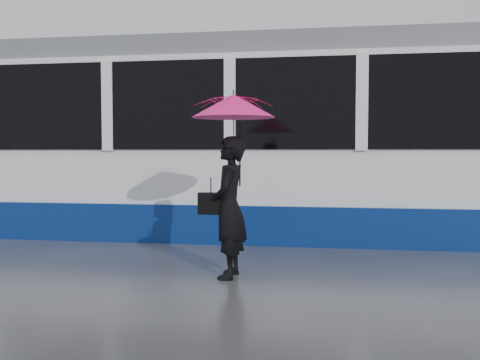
# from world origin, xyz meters

# --- Properties ---
(ground) EXTENTS (90.00, 90.00, 0.00)m
(ground) POSITION_xyz_m (0.00, 0.00, 0.00)
(ground) COLOR #2D2D32
(ground) RESTS_ON ground
(rails) EXTENTS (34.00, 1.51, 0.02)m
(rails) POSITION_xyz_m (0.00, 2.50, 0.01)
(rails) COLOR #3F3D38
(rails) RESTS_ON ground
(woman) EXTENTS (0.41, 0.61, 1.64)m
(woman) POSITION_xyz_m (-0.42, -0.87, 0.82)
(woman) COLOR black
(woman) RESTS_ON ground
(umbrella) EXTENTS (0.99, 0.99, 1.11)m
(umbrella) POSITION_xyz_m (-0.37, -0.87, 1.80)
(umbrella) COLOR #EE1487
(umbrella) RESTS_ON ground
(handbag) EXTENTS (0.30, 0.13, 0.43)m
(handbag) POSITION_xyz_m (-0.64, -0.85, 0.86)
(handbag) COLOR black
(handbag) RESTS_ON ground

